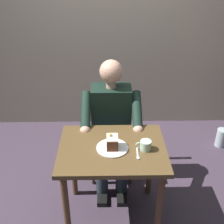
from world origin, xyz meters
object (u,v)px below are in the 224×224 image
Objects in this scene: dining_table at (112,159)px; chair at (111,128)px; coffee_cup at (145,145)px; dessert_spoon at (138,155)px; seated_person at (111,125)px; cake_slice at (112,142)px.

dining_table is 0.91× the size of chair.
dessert_spoon is (0.06, 0.07, -0.04)m from coffee_cup.
chair is at bearing -69.92° from coffee_cup.
seated_person reaches higher than chair.
cake_slice is (0.00, 0.01, 0.17)m from dining_table.
seated_person is at bearing -63.79° from coffee_cup.
chair is at bearing -76.12° from dessert_spoon.
dessert_spoon is at bearing 150.80° from dining_table.
cake_slice is (0.00, 0.65, 0.30)m from chair.
seated_person is 0.50m from cake_slice.
chair reaches higher than coffee_cup.
dining_table is at bearing 90.00° from seated_person.
seated_person reaches higher than dessert_spoon.
dessert_spoon reaches higher than dining_table.
dining_table is 0.66× the size of seated_person.
chair is at bearing -90.08° from cake_slice.
cake_slice is at bearing 89.89° from seated_person.
coffee_cup is 0.83× the size of dessert_spoon.
coffee_cup is (-0.25, 0.02, -0.02)m from cake_slice.
dining_table is at bearing -29.20° from dessert_spoon.
cake_slice is 0.96× the size of coffee_cup.
cake_slice reaches higher than dessert_spoon.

